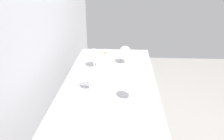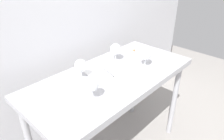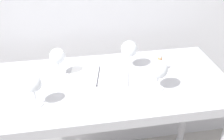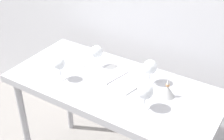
{
  "view_description": "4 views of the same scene",
  "coord_description": "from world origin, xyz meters",
  "px_view_note": "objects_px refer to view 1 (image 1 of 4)",
  "views": [
    {
      "loc": [
        -1.58,
        -0.11,
        1.63
      ],
      "look_at": [
        0.0,
        -0.02,
        0.97
      ],
      "focal_mm": 38.19,
      "sensor_mm": 36.0,
      "label": 1
    },
    {
      "loc": [
        -1.03,
        -0.96,
        1.71
      ],
      "look_at": [
        -0.0,
        0.0,
        0.94
      ],
      "focal_mm": 33.32,
      "sensor_mm": 36.0,
      "label": 2
    },
    {
      "loc": [
        -0.18,
        -1.34,
        1.76
      ],
      "look_at": [
        0.07,
        0.02,
        0.96
      ],
      "focal_mm": 48.05,
      "sensor_mm": 36.0,
      "label": 3
    },
    {
      "loc": [
        0.88,
        -1.41,
        2.06
      ],
      "look_at": [
        -0.02,
        0.02,
        0.98
      ],
      "focal_mm": 49.84,
      "sensor_mm": 36.0,
      "label": 4
    }
  ],
  "objects_px": {
    "wine_glass_far_left": "(89,76)",
    "wine_glass_near_left": "(130,85)",
    "wine_glass_far_right": "(94,55)",
    "wine_glass_near_right": "(125,52)",
    "decanter_funnel": "(105,57)",
    "tasting_sheet_upper": "(78,106)",
    "open_notebook": "(102,78)"
  },
  "relations": [
    {
      "from": "wine_glass_far_left",
      "to": "wine_glass_near_right",
      "type": "bearing_deg",
      "value": -24.62
    },
    {
      "from": "wine_glass_far_left",
      "to": "wine_glass_near_left",
      "type": "bearing_deg",
      "value": -114.66
    },
    {
      "from": "decanter_funnel",
      "to": "wine_glass_far_left",
      "type": "bearing_deg",
      "value": 174.44
    },
    {
      "from": "wine_glass_near_left",
      "to": "open_notebook",
      "type": "relative_size",
      "value": 0.45
    },
    {
      "from": "wine_glass_far_right",
      "to": "tasting_sheet_upper",
      "type": "bearing_deg",
      "value": 177.79
    },
    {
      "from": "open_notebook",
      "to": "tasting_sheet_upper",
      "type": "xyz_separation_m",
      "value": [
        -0.39,
        0.1,
        -0.0
      ]
    },
    {
      "from": "wine_glass_near_right",
      "to": "decanter_funnel",
      "type": "bearing_deg",
      "value": 68.97
    },
    {
      "from": "wine_glass_far_left",
      "to": "wine_glass_near_right",
      "type": "distance_m",
      "value": 0.54
    },
    {
      "from": "wine_glass_far_right",
      "to": "wine_glass_near_right",
      "type": "bearing_deg",
      "value": -69.4
    },
    {
      "from": "wine_glass_near_right",
      "to": "decanter_funnel",
      "type": "relative_size",
      "value": 1.3
    },
    {
      "from": "wine_glass_far_left",
      "to": "wine_glass_near_left",
      "type": "height_order",
      "value": "wine_glass_far_left"
    },
    {
      "from": "tasting_sheet_upper",
      "to": "wine_glass_near_right",
      "type": "bearing_deg",
      "value": -25.59
    },
    {
      "from": "wine_glass_far_left",
      "to": "tasting_sheet_upper",
      "type": "xyz_separation_m",
      "value": [
        -0.18,
        0.04,
        -0.11
      ]
    },
    {
      "from": "tasting_sheet_upper",
      "to": "decanter_funnel",
      "type": "height_order",
      "value": "decanter_funnel"
    },
    {
      "from": "wine_glass_far_right",
      "to": "decanter_funnel",
      "type": "distance_m",
      "value": 0.19
    },
    {
      "from": "wine_glass_far_right",
      "to": "wine_glass_far_left",
      "type": "bearing_deg",
      "value": -176.98
    },
    {
      "from": "wine_glass_far_left",
      "to": "open_notebook",
      "type": "xyz_separation_m",
      "value": [
        0.21,
        -0.06,
        -0.11
      ]
    },
    {
      "from": "wine_glass_near_left",
      "to": "tasting_sheet_upper",
      "type": "bearing_deg",
      "value": 101.8
    },
    {
      "from": "wine_glass_near_left",
      "to": "open_notebook",
      "type": "height_order",
      "value": "wine_glass_near_left"
    },
    {
      "from": "wine_glass_far_left",
      "to": "wine_glass_near_left",
      "type": "relative_size",
      "value": 1.03
    },
    {
      "from": "wine_glass_far_right",
      "to": "open_notebook",
      "type": "relative_size",
      "value": 0.46
    },
    {
      "from": "wine_glass_far_right",
      "to": "wine_glass_near_left",
      "type": "xyz_separation_m",
      "value": [
        -0.52,
        -0.28,
        -0.0
      ]
    },
    {
      "from": "wine_glass_far_left",
      "to": "decanter_funnel",
      "type": "height_order",
      "value": "wine_glass_far_left"
    },
    {
      "from": "wine_glass_near_right",
      "to": "wine_glass_far_left",
      "type": "bearing_deg",
      "value": 155.38
    },
    {
      "from": "wine_glass_near_left",
      "to": "tasting_sheet_upper",
      "type": "xyz_separation_m",
      "value": [
        -0.06,
        0.3,
        -0.11
      ]
    },
    {
      "from": "wine_glass_far_right",
      "to": "open_notebook",
      "type": "xyz_separation_m",
      "value": [
        -0.19,
        -0.08,
        -0.11
      ]
    },
    {
      "from": "decanter_funnel",
      "to": "wine_glass_near_right",
      "type": "bearing_deg",
      "value": -111.03
    },
    {
      "from": "open_notebook",
      "to": "tasting_sheet_upper",
      "type": "bearing_deg",
      "value": 178.54
    },
    {
      "from": "wine_glass_near_right",
      "to": "open_notebook",
      "type": "xyz_separation_m",
      "value": [
        -0.28,
        0.17,
        -0.11
      ]
    },
    {
      "from": "wine_glass_far_left",
      "to": "wine_glass_far_right",
      "type": "xyz_separation_m",
      "value": [
        0.4,
        0.02,
        -0.0
      ]
    },
    {
      "from": "wine_glass_far_right",
      "to": "wine_glass_near_right",
      "type": "distance_m",
      "value": 0.26
    },
    {
      "from": "wine_glass_near_right",
      "to": "tasting_sheet_upper",
      "type": "bearing_deg",
      "value": 158.18
    }
  ]
}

